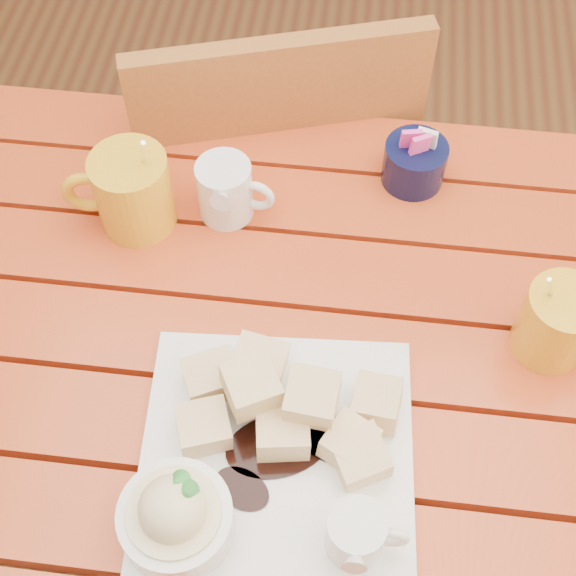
# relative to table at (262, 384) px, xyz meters

# --- Properties ---
(ground) EXTENTS (5.00, 5.00, 0.00)m
(ground) POSITION_rel_table_xyz_m (0.00, -0.00, -0.64)
(ground) COLOR #582C19
(ground) RESTS_ON ground
(table) EXTENTS (1.20, 0.79, 0.75)m
(table) POSITION_rel_table_xyz_m (0.00, 0.00, 0.00)
(table) COLOR #A62D15
(table) RESTS_ON ground
(dessert_plate) EXTENTS (0.31, 0.31, 0.12)m
(dessert_plate) POSITION_rel_table_xyz_m (0.02, -0.17, 0.14)
(dessert_plate) COLOR white
(dessert_plate) RESTS_ON table
(coffee_mug_left) EXTENTS (0.14, 0.10, 0.17)m
(coffee_mug_left) POSITION_rel_table_xyz_m (-0.19, 0.17, 0.16)
(coffee_mug_left) COLOR gold
(coffee_mug_left) RESTS_ON table
(coffee_mug_right) EXTENTS (0.12, 0.09, 0.15)m
(coffee_mug_right) POSITION_rel_table_xyz_m (0.34, 0.04, 0.16)
(coffee_mug_right) COLOR gold
(coffee_mug_right) RESTS_ON table
(cream_pitcher) EXTENTS (0.10, 0.09, 0.09)m
(cream_pitcher) POSITION_rel_table_xyz_m (-0.07, 0.20, 0.15)
(cream_pitcher) COLOR white
(cream_pitcher) RESTS_ON table
(sugar_caddy) EXTENTS (0.08, 0.08, 0.09)m
(sugar_caddy) POSITION_rel_table_xyz_m (0.17, 0.28, 0.14)
(sugar_caddy) COLOR black
(sugar_caddy) RESTS_ON table
(chair_far) EXTENTS (0.53, 0.53, 0.90)m
(chair_far) POSITION_rel_table_xyz_m (-0.05, 0.47, -0.14)
(chair_far) COLOR brown
(chair_far) RESTS_ON ground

